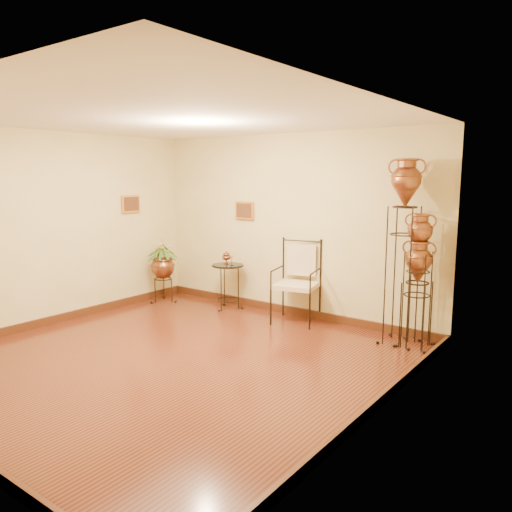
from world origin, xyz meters
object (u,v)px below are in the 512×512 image
Objects in this scene: amphora_mid at (418,280)px; side_table at (228,286)px; planter_urn at (163,264)px; armchair at (296,282)px; amphora_tall at (403,250)px.

side_table is at bearing -179.78° from amphora_mid.
armchair is (2.50, 0.32, -0.05)m from planter_urn.
amphora_tall is 1.70m from armchair.
armchair is 1.32m from side_table.
amphora_mid is at bearing 0.00° from amphora_tall.
amphora_tall is at bearing 4.42° from planter_urn.
amphora_mid is 3.13m from side_table.
amphora_tall is 2.05× the size of planter_urn.
planter_urn is 1.27m from side_table.
amphora_mid reaches higher than armchair.
planter_urn is at bearing -165.79° from side_table.
amphora_tall is 1.98× the size of armchair.
armchair is (-1.59, -0.00, -0.62)m from amphora_tall.
side_table is at bearing -179.76° from amphora_tall.
side_table is (-2.89, -0.01, -0.84)m from amphora_tall.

